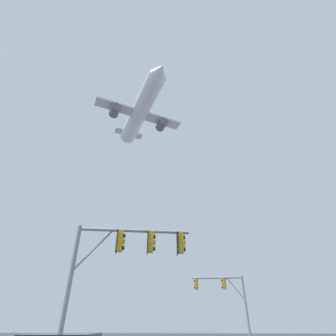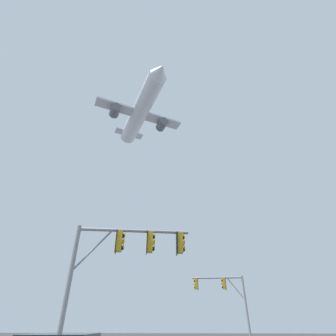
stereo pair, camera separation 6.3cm
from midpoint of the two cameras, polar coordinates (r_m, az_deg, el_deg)
The scene contains 3 objects.
signal_pole_near at distance 12.28m, azimuth -10.14°, elevation -18.74°, with size 5.16×1.22×5.76m.
signal_pole_far at distance 26.53m, azimuth 12.88°, elevation -25.58°, with size 4.75×0.47×5.77m.
airplane at distance 54.94m, azimuth -6.11°, elevation 12.55°, with size 17.13×22.19×6.49m.
Camera 2 is at (0.14, -4.43, 1.78)m, focal length 27.32 mm.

